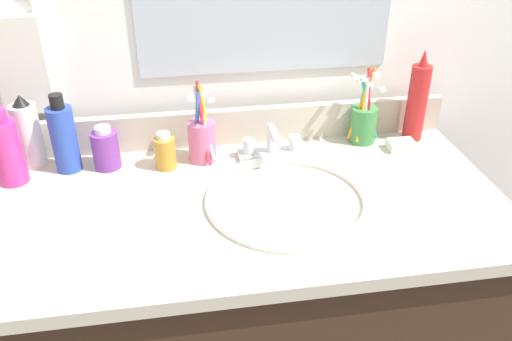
% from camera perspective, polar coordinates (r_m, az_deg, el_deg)
% --- Properties ---
extents(countertop, '(1.11, 0.55, 0.03)m').
position_cam_1_polar(countertop, '(1.13, -1.43, -3.82)').
color(countertop, beige).
rests_on(countertop, vanity_cabinet).
extents(backsplash, '(1.11, 0.02, 0.09)m').
position_cam_1_polar(backsplash, '(1.32, -3.05, 4.71)').
color(backsplash, beige).
rests_on(backsplash, countertop).
extents(back_wall, '(2.21, 0.04, 1.30)m').
position_cam_1_polar(back_wall, '(1.49, -3.09, -2.18)').
color(back_wall, white).
rests_on(back_wall, ground_plane).
extents(towel_ring, '(0.10, 0.01, 0.10)m').
position_cam_1_polar(towel_ring, '(1.30, -24.68, 15.43)').
color(towel_ring, silver).
extents(hand_towel, '(0.11, 0.04, 0.22)m').
position_cam_1_polar(hand_towel, '(1.32, -23.72, 10.24)').
color(hand_towel, silver).
extents(sink_basin, '(0.35, 0.35, 0.11)m').
position_cam_1_polar(sink_basin, '(1.13, 3.47, -4.56)').
color(sink_basin, white).
rests_on(sink_basin, countertop).
extents(faucet, '(0.16, 0.10, 0.08)m').
position_cam_1_polar(faucet, '(1.27, 1.70, 2.58)').
color(faucet, silver).
rests_on(faucet, countertop).
extents(bottle_lotion_white, '(0.06, 0.06, 0.17)m').
position_cam_1_polar(bottle_lotion_white, '(1.32, -23.18, 3.67)').
color(bottle_lotion_white, white).
rests_on(bottle_lotion_white, countertop).
extents(bottle_spray_red, '(0.05, 0.05, 0.23)m').
position_cam_1_polar(bottle_spray_red, '(1.38, 16.82, 7.09)').
color(bottle_spray_red, red).
rests_on(bottle_spray_red, countertop).
extents(bottle_oil_amber, '(0.05, 0.05, 0.09)m').
position_cam_1_polar(bottle_oil_amber, '(1.23, -9.69, 1.98)').
color(bottle_oil_amber, gold).
rests_on(bottle_oil_amber, countertop).
extents(bottle_cream_purple, '(0.06, 0.06, 0.10)m').
position_cam_1_polar(bottle_cream_purple, '(1.26, -15.76, 2.23)').
color(bottle_cream_purple, '#7A3899').
rests_on(bottle_cream_purple, countertop).
extents(bottle_soap_pink, '(0.06, 0.06, 0.17)m').
position_cam_1_polar(bottle_soap_pink, '(1.26, -25.05, 1.95)').
color(bottle_soap_pink, '#D8338C').
rests_on(bottle_soap_pink, countertop).
extents(bottle_shampoo_blue, '(0.06, 0.06, 0.18)m').
position_cam_1_polar(bottle_shampoo_blue, '(1.26, -19.84, 3.33)').
color(bottle_shampoo_blue, '#2D4CB2').
rests_on(bottle_shampoo_blue, countertop).
extents(cup_green, '(0.08, 0.07, 0.19)m').
position_cam_1_polar(cup_green, '(1.35, 11.39, 5.19)').
color(cup_green, '#3F8C47').
rests_on(cup_green, countertop).
extents(cup_pink, '(0.06, 0.08, 0.19)m').
position_cam_1_polar(cup_pink, '(1.25, -5.79, 3.45)').
color(cup_pink, '#D16693').
rests_on(cup_pink, countertop).
extents(soap_bar, '(0.06, 0.04, 0.02)m').
position_cam_1_polar(soap_bar, '(1.35, 15.22, 2.62)').
color(soap_bar, white).
rests_on(soap_bar, countertop).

